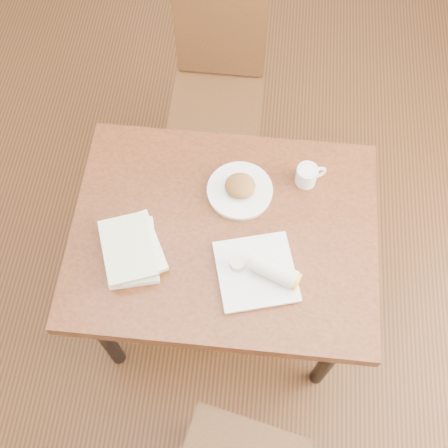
# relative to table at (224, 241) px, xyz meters

# --- Properties ---
(ground) EXTENTS (4.00, 5.00, 0.01)m
(ground) POSITION_rel_table_xyz_m (0.00, 0.00, -0.67)
(ground) COLOR #472814
(ground) RESTS_ON ground
(room_walls) EXTENTS (4.02, 5.02, 2.80)m
(room_walls) POSITION_rel_table_xyz_m (0.00, 0.00, 0.97)
(room_walls) COLOR beige
(room_walls) RESTS_ON ground
(table) EXTENTS (1.09, 0.84, 0.75)m
(table) POSITION_rel_table_xyz_m (0.00, 0.00, 0.00)
(table) COLOR #602F16
(table) RESTS_ON ground
(chair_far) EXTENTS (0.42, 0.42, 0.95)m
(chair_far) POSITION_rel_table_xyz_m (-0.11, 0.85, -0.11)
(chair_far) COLOR #4D2E16
(chair_far) RESTS_ON ground
(plate_scone) EXTENTS (0.24, 0.24, 0.08)m
(plate_scone) POSITION_rel_table_xyz_m (0.04, 0.16, 0.11)
(plate_scone) COLOR white
(plate_scone) RESTS_ON table
(coffee_mug) EXTENTS (0.11, 0.08, 0.08)m
(coffee_mug) POSITION_rel_table_xyz_m (0.28, 0.23, 0.13)
(coffee_mug) COLOR white
(coffee_mug) RESTS_ON table
(plate_burrito) EXTENTS (0.32, 0.32, 0.09)m
(plate_burrito) POSITION_rel_table_xyz_m (0.14, -0.15, 0.11)
(plate_burrito) COLOR white
(plate_burrito) RESTS_ON table
(book_stack) EXTENTS (0.27, 0.30, 0.07)m
(book_stack) POSITION_rel_table_xyz_m (-0.31, -0.12, 0.12)
(book_stack) COLOR white
(book_stack) RESTS_ON table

